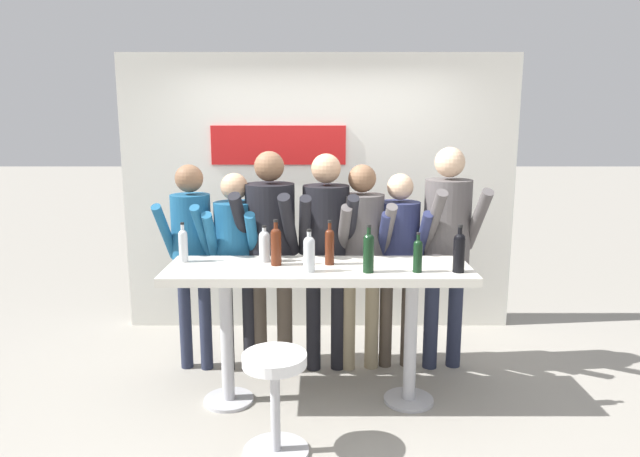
{
  "coord_description": "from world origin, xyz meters",
  "views": [
    {
      "loc": [
        0.01,
        -3.82,
        2.03
      ],
      "look_at": [
        0.0,
        0.09,
        1.26
      ],
      "focal_mm": 32.0,
      "sensor_mm": 36.0,
      "label": 1
    }
  ],
  "objects_px": {
    "person_far_left": "(193,243)",
    "wine_bottle_1": "(266,245)",
    "person_right": "(400,249)",
    "wine_bottle_3": "(461,251)",
    "wine_bottle_0": "(419,254)",
    "wine_bottle_7": "(331,245)",
    "tasting_table": "(320,289)",
    "person_center_right": "(363,245)",
    "bar_stool": "(276,388)",
    "wine_bottle_6": "(310,252)",
    "person_center": "(327,239)",
    "wine_bottle_5": "(185,244)",
    "person_left": "(237,251)",
    "wine_bottle_4": "(370,251)",
    "person_center_left": "(271,239)",
    "wine_bottle_2": "(277,244)",
    "person_far_right": "(449,234)"
  },
  "relations": [
    {
      "from": "wine_bottle_4",
      "to": "person_right",
      "type": "bearing_deg",
      "value": 67.83
    },
    {
      "from": "bar_stool",
      "to": "wine_bottle_5",
      "type": "distance_m",
      "value": 1.27
    },
    {
      "from": "person_center_right",
      "to": "wine_bottle_3",
      "type": "height_order",
      "value": "person_center_right"
    },
    {
      "from": "person_right",
      "to": "wine_bottle_1",
      "type": "bearing_deg",
      "value": -159.35
    },
    {
      "from": "wine_bottle_0",
      "to": "wine_bottle_5",
      "type": "relative_size",
      "value": 0.94
    },
    {
      "from": "person_center",
      "to": "wine_bottle_6",
      "type": "xyz_separation_m",
      "value": [
        -0.12,
        -0.68,
        0.06
      ]
    },
    {
      "from": "wine_bottle_0",
      "to": "wine_bottle_7",
      "type": "distance_m",
      "value": 0.62
    },
    {
      "from": "person_far_right",
      "to": "wine_bottle_5",
      "type": "xyz_separation_m",
      "value": [
        -1.98,
        -0.45,
        0.02
      ]
    },
    {
      "from": "person_left",
      "to": "wine_bottle_0",
      "type": "height_order",
      "value": "person_left"
    },
    {
      "from": "person_far_right",
      "to": "wine_bottle_7",
      "type": "relative_size",
      "value": 5.75
    },
    {
      "from": "person_far_left",
      "to": "person_left",
      "type": "relative_size",
      "value": 1.04
    },
    {
      "from": "person_far_left",
      "to": "wine_bottle_1",
      "type": "relative_size",
      "value": 6.37
    },
    {
      "from": "tasting_table",
      "to": "wine_bottle_0",
      "type": "xyz_separation_m",
      "value": [
        0.66,
        -0.14,
        0.29
      ]
    },
    {
      "from": "person_center_right",
      "to": "wine_bottle_4",
      "type": "xyz_separation_m",
      "value": [
        -0.01,
        -0.71,
        0.12
      ]
    },
    {
      "from": "bar_stool",
      "to": "person_center_left",
      "type": "height_order",
      "value": "person_center_left"
    },
    {
      "from": "person_far_left",
      "to": "wine_bottle_1",
      "type": "xyz_separation_m",
      "value": [
        0.62,
        -0.42,
        0.09
      ]
    },
    {
      "from": "wine_bottle_1",
      "to": "wine_bottle_6",
      "type": "relative_size",
      "value": 0.91
    },
    {
      "from": "person_left",
      "to": "person_right",
      "type": "height_order",
      "value": "person_left"
    },
    {
      "from": "person_far_left",
      "to": "wine_bottle_3",
      "type": "xyz_separation_m",
      "value": [
        1.94,
        -0.7,
        0.11
      ]
    },
    {
      "from": "wine_bottle_4",
      "to": "person_center_right",
      "type": "bearing_deg",
      "value": 89.58
    },
    {
      "from": "person_far_left",
      "to": "person_center_left",
      "type": "distance_m",
      "value": 0.63
    },
    {
      "from": "wine_bottle_0",
      "to": "person_left",
      "type": "bearing_deg",
      "value": 153.23
    },
    {
      "from": "person_left",
      "to": "wine_bottle_0",
      "type": "bearing_deg",
      "value": -25.46
    },
    {
      "from": "wine_bottle_4",
      "to": "wine_bottle_1",
      "type": "bearing_deg",
      "value": 158.08
    },
    {
      "from": "person_center_right",
      "to": "person_right",
      "type": "bearing_deg",
      "value": 2.19
    },
    {
      "from": "person_left",
      "to": "wine_bottle_4",
      "type": "distance_m",
      "value": 1.2
    },
    {
      "from": "tasting_table",
      "to": "person_center_left",
      "type": "distance_m",
      "value": 0.69
    },
    {
      "from": "person_left",
      "to": "person_center_left",
      "type": "relative_size",
      "value": 0.91
    },
    {
      "from": "wine_bottle_7",
      "to": "wine_bottle_1",
      "type": "bearing_deg",
      "value": 169.89
    },
    {
      "from": "person_center_right",
      "to": "wine_bottle_4",
      "type": "relative_size",
      "value": 5.17
    },
    {
      "from": "person_center_left",
      "to": "wine_bottle_2",
      "type": "distance_m",
      "value": 0.49
    },
    {
      "from": "person_center_left",
      "to": "person_center",
      "type": "height_order",
      "value": "person_center_left"
    },
    {
      "from": "person_center_right",
      "to": "wine_bottle_7",
      "type": "height_order",
      "value": "person_center_right"
    },
    {
      "from": "person_center",
      "to": "wine_bottle_5",
      "type": "height_order",
      "value": "person_center"
    },
    {
      "from": "person_center_left",
      "to": "person_right",
      "type": "relative_size",
      "value": 1.11
    },
    {
      "from": "person_far_left",
      "to": "person_right",
      "type": "bearing_deg",
      "value": 9.34
    },
    {
      "from": "person_center",
      "to": "tasting_table",
      "type": "bearing_deg",
      "value": -99.88
    },
    {
      "from": "wine_bottle_0",
      "to": "wine_bottle_2",
      "type": "xyz_separation_m",
      "value": [
        -0.96,
        0.18,
        0.02
      ]
    },
    {
      "from": "wine_bottle_4",
      "to": "wine_bottle_6",
      "type": "distance_m",
      "value": 0.39
    },
    {
      "from": "tasting_table",
      "to": "wine_bottle_5",
      "type": "xyz_separation_m",
      "value": [
        -0.96,
        0.13,
        0.29
      ]
    },
    {
      "from": "tasting_table",
      "to": "wine_bottle_6",
      "type": "relative_size",
      "value": 7.27
    },
    {
      "from": "wine_bottle_3",
      "to": "wine_bottle_6",
      "type": "bearing_deg",
      "value": 179.52
    },
    {
      "from": "bar_stool",
      "to": "wine_bottle_6",
      "type": "relative_size",
      "value": 2.23
    },
    {
      "from": "tasting_table",
      "to": "person_center_right",
      "type": "xyz_separation_m",
      "value": [
        0.34,
        0.56,
        0.19
      ]
    },
    {
      "from": "person_left",
      "to": "wine_bottle_1",
      "type": "height_order",
      "value": "person_left"
    },
    {
      "from": "person_right",
      "to": "wine_bottle_2",
      "type": "relative_size",
      "value": 4.94
    },
    {
      "from": "person_center",
      "to": "wine_bottle_3",
      "type": "xyz_separation_m",
      "value": [
        0.88,
        -0.69,
        0.07
      ]
    },
    {
      "from": "wine_bottle_2",
      "to": "wine_bottle_0",
      "type": "bearing_deg",
      "value": -10.85
    },
    {
      "from": "person_right",
      "to": "wine_bottle_3",
      "type": "distance_m",
      "value": 0.82
    },
    {
      "from": "person_center",
      "to": "wine_bottle_1",
      "type": "bearing_deg",
      "value": -141.6
    }
  ]
}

